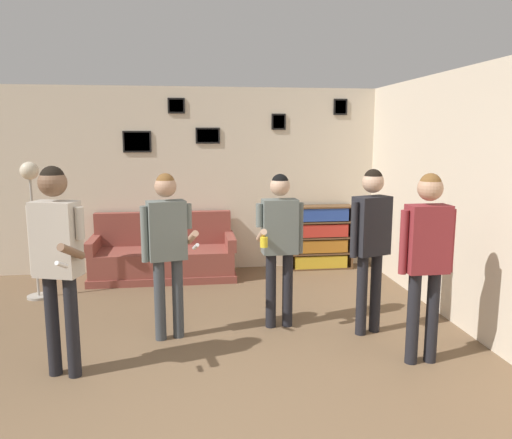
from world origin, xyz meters
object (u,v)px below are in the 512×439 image
object	(u,v)px
couch	(164,257)
person_spectator_far_right	(427,249)
person_player_foreground_left	(57,248)
floor_lamp	(32,199)
bookshelf	(320,237)
person_spectator_near_bookshelf	(371,234)
person_player_foreground_center	(167,239)
person_watcher_holding_cup	(280,235)

from	to	relation	value
couch	person_spectator_far_right	size ratio (longest dim) A/B	1.19
couch	person_player_foreground_left	xyz separation A→B (m)	(-0.69, -2.89, 0.81)
person_player_foreground_left	floor_lamp	bearing A→B (deg)	110.79
bookshelf	person_spectator_near_bookshelf	xyz separation A→B (m)	(-0.15, -2.53, 0.56)
couch	person_spectator_near_bookshelf	size ratio (longest dim) A/B	1.20
couch	person_spectator_far_right	distance (m)	3.96
bookshelf	floor_lamp	bearing A→B (deg)	-166.64
floor_lamp	person_spectator_near_bookshelf	xyz separation A→B (m)	(3.69, -1.62, -0.21)
bookshelf	person_player_foreground_left	bearing A→B (deg)	-134.39
person_player_foreground_center	person_spectator_far_right	bearing A→B (deg)	-20.42
floor_lamp	person_player_foreground_left	distance (m)	2.33
bookshelf	person_player_foreground_left	distance (m)	4.36
person_player_foreground_left	person_spectator_near_bookshelf	bearing A→B (deg)	10.95
couch	floor_lamp	bearing A→B (deg)	-154.59
person_watcher_holding_cup	person_player_foreground_left	bearing A→B (deg)	-157.11
person_player_foreground_left	person_spectator_far_right	xyz separation A→B (m)	(3.10, -0.16, -0.06)
person_player_foreground_center	person_spectator_near_bookshelf	bearing A→B (deg)	-3.49
person_spectator_near_bookshelf	person_spectator_far_right	size ratio (longest dim) A/B	0.99
person_player_foreground_left	person_spectator_near_bookshelf	size ratio (longest dim) A/B	1.05
couch	person_watcher_holding_cup	xyz separation A→B (m)	(1.30, -2.05, 0.70)
person_spectator_far_right	floor_lamp	bearing A→B (deg)	149.29
person_watcher_holding_cup	person_spectator_near_bookshelf	xyz separation A→B (m)	(0.88, -0.29, 0.04)
floor_lamp	person_spectator_far_right	xyz separation A→B (m)	(3.93, -2.33, -0.20)
bookshelf	person_spectator_near_bookshelf	distance (m)	2.60
person_spectator_near_bookshelf	person_spectator_far_right	world-z (taller)	person_spectator_far_right
couch	bookshelf	xyz separation A→B (m)	(2.33, 0.19, 0.18)
person_player_foreground_left	couch	bearing A→B (deg)	76.61
floor_lamp	person_player_foreground_center	distance (m)	2.26
person_watcher_holding_cup	person_spectator_far_right	distance (m)	1.50
bookshelf	person_spectator_far_right	xyz separation A→B (m)	(0.08, -3.25, 0.57)
person_player_foreground_left	person_spectator_far_right	bearing A→B (deg)	-2.95
person_player_foreground_left	person_watcher_holding_cup	xyz separation A→B (m)	(1.99, 0.84, -0.11)
couch	person_player_foreground_center	xyz separation A→B (m)	(0.16, -2.21, 0.72)
person_spectator_near_bookshelf	floor_lamp	bearing A→B (deg)	156.34
person_player_foreground_left	person_spectator_near_bookshelf	xyz separation A→B (m)	(2.87, 0.55, -0.07)
person_spectator_near_bookshelf	person_spectator_far_right	bearing A→B (deg)	-71.82
couch	person_spectator_far_right	xyz separation A→B (m)	(2.41, -3.05, 0.75)
floor_lamp	couch	bearing A→B (deg)	25.41
couch	person_spectator_near_bookshelf	xyz separation A→B (m)	(2.18, -2.34, 0.74)
bookshelf	floor_lamp	world-z (taller)	floor_lamp
person_watcher_holding_cup	floor_lamp	bearing A→B (deg)	154.71
person_player_foreground_left	person_watcher_holding_cup	bearing A→B (deg)	22.89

